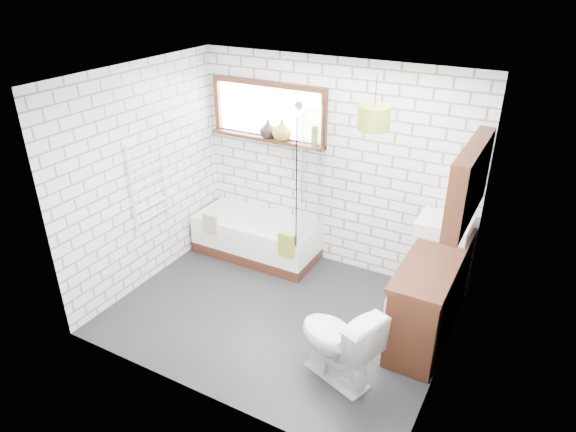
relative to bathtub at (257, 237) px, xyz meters
The scene contains 22 objects.
floor 1.32m from the bathtub, 47.86° to the right, with size 3.40×2.60×0.01m, color black.
ceiling 2.60m from the bathtub, 47.86° to the right, with size 3.40×2.60×0.01m, color white.
wall_back 1.37m from the bathtub, 21.86° to the left, with size 3.40×0.01×2.50m, color white.
wall_front 2.62m from the bathtub, 69.05° to the right, with size 3.40×0.01×2.50m, color white.
wall_left 1.62m from the bathtub, 131.22° to the right, with size 0.01×2.60×2.50m, color white.
wall_right 2.92m from the bathtub, 20.42° to the right, with size 0.01×2.60×2.50m, color white.
window 1.58m from the bathtub, 86.90° to the left, with size 1.52×0.16×0.68m, color black.
towel_radiator 1.56m from the bathtub, 129.66° to the right, with size 0.06×0.52×1.00m, color white.
mirror_cabinet 2.88m from the bathtub, ahead, with size 0.16×1.20×0.70m, color black.
shower_riser 1.23m from the bathtub, 32.98° to the left, with size 0.02×0.02×1.30m, color silver.
bathtub is the anchor object (origin of this frame).
shower_screen 1.25m from the bathtub, ahead, with size 0.02×0.72×1.50m, color white.
towel_green 0.75m from the bathtub, 28.67° to the right, with size 0.21×0.06×0.28m, color olive.
towel_beige 0.61m from the bathtub, 143.00° to the right, with size 0.20×0.05×0.26m, color tan.
vanity 2.37m from the bathtub, 10.61° to the right, with size 0.49×1.53×0.88m, color black.
basin 2.37m from the bathtub, ahead, with size 0.53×0.46×0.15m, color white.
tap 2.54m from the bathtub, ahead, with size 0.03×0.03×0.16m, color silver.
toilet 2.32m from the bathtub, 40.14° to the right, with size 0.79×0.45×0.80m, color white.
vase_olive 1.40m from the bathtub, 50.67° to the left, with size 0.24×0.24×0.25m, color olive.
vase_dark 1.36m from the bathtub, 83.14° to the left, with size 0.20×0.20×0.21m, color black.
bottle 1.51m from the bathtub, 23.00° to the left, with size 0.07×0.07×0.23m, color olive.
pendant 2.44m from the bathtub, 12.36° to the right, with size 0.30×0.30×0.22m, color olive.
Camera 1 is at (2.24, -3.85, 3.42)m, focal length 32.00 mm.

